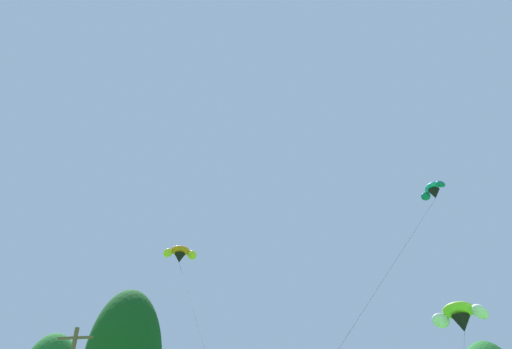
# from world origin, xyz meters

# --- Properties ---
(parafoil_kite_high_teal) EXTENTS (12.74, 13.81, 19.10)m
(parafoil_kite_high_teal) POSITION_xyz_m (9.40, 37.90, 20.07)
(parafoil_kite_high_teal) COLOR teal
(parafoil_kite_mid_lime_white) EXTENTS (7.10, 16.66, 10.27)m
(parafoil_kite_mid_lime_white) POSITION_xyz_m (9.34, 38.27, 10.89)
(parafoil_kite_mid_lime_white) COLOR #93D633
(parafoil_kite_far_orange) EXTENTS (10.91, 20.55, 18.45)m
(parafoil_kite_far_orange) POSITION_xyz_m (-11.78, 44.92, 19.31)
(parafoil_kite_far_orange) COLOR orange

